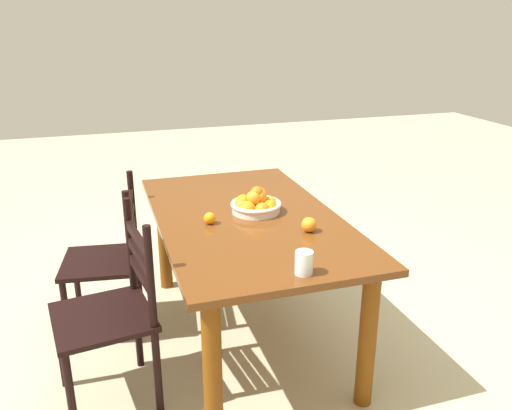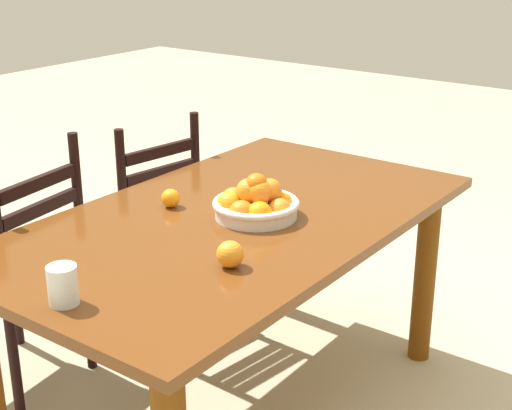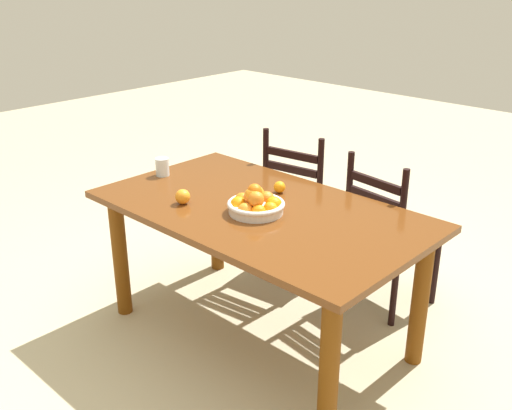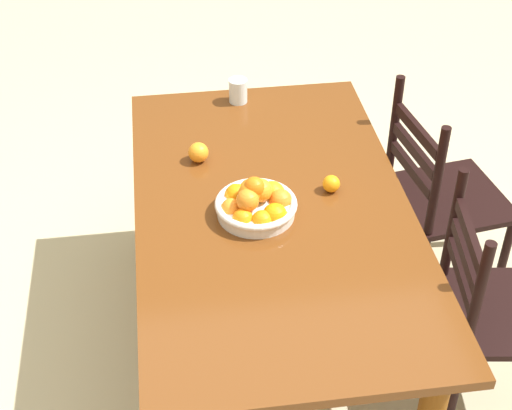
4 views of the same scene
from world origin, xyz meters
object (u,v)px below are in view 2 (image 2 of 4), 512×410
orange_loose_0 (230,254)px  orange_loose_1 (171,198)px  drinking_glass (63,285)px  dining_table (234,249)px  chair_near_window (17,271)px  chair_by_cabinet (142,223)px  fruit_bowl (255,203)px

orange_loose_0 → orange_loose_1: (0.25, 0.44, -0.01)m
drinking_glass → dining_table: bearing=2.6°
dining_table → chair_near_window: (-0.32, 0.74, -0.17)m
chair_by_cabinet → drinking_glass: 1.32m
fruit_bowl → orange_loose_1: (-0.09, 0.28, -0.02)m
chair_near_window → orange_loose_1: size_ratio=15.28×
chair_by_cabinet → drinking_glass: chair_by_cabinet is taller
chair_near_window → drinking_glass: (-0.40, -0.77, 0.33)m
chair_near_window → orange_loose_1: chair_near_window is taller
dining_table → orange_loose_1: 0.27m
chair_near_window → fruit_bowl: size_ratio=3.37×
dining_table → fruit_bowl: 0.18m
chair_near_window → drinking_glass: size_ratio=9.33×
chair_by_cabinet → orange_loose_1: 0.71m
chair_by_cabinet → chair_near_window: bearing=7.0°
orange_loose_0 → chair_near_window: bearing=90.3°
dining_table → drinking_glass: 0.74m
chair_by_cabinet → fruit_bowl: bearing=79.0°
fruit_bowl → orange_loose_0: size_ratio=3.71×
chair_near_window → fruit_bowl: bearing=105.3°
chair_by_cabinet → orange_loose_1: size_ratio=14.78×
chair_by_cabinet → orange_loose_0: size_ratio=12.10×
orange_loose_0 → drinking_glass: drinking_glass is taller
chair_by_cabinet → orange_loose_0: (-0.61, -0.96, 0.34)m
fruit_bowl → orange_loose_1: fruit_bowl is taller
chair_by_cabinet → orange_loose_1: (-0.36, -0.51, 0.33)m
chair_by_cabinet → orange_loose_0: chair_by_cabinet is taller
chair_by_cabinet → drinking_glass: (-1.02, -0.76, 0.35)m
chair_near_window → chair_by_cabinet: size_ratio=1.03×
chair_by_cabinet → drinking_glass: bearing=44.6°
chair_near_window → chair_by_cabinet: chair_near_window is taller
chair_near_window → chair_by_cabinet: (0.62, -0.01, -0.01)m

